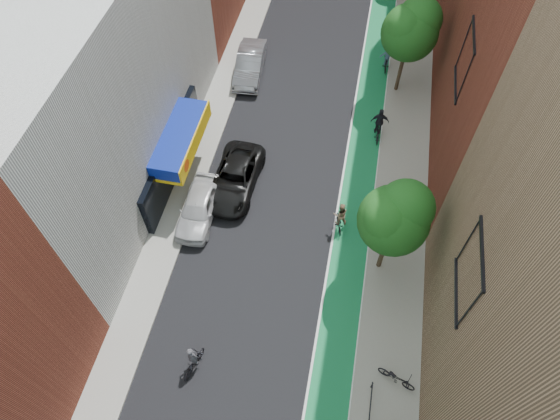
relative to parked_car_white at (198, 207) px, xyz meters
The scene contains 14 objects.
bike_lane 17.04m from the parked_car_white, 59.65° to the left, with size 2.00×68.00×0.01m, color #167D56.
sidewalk_left 14.77m from the parked_car_white, 95.45° to the left, with size 2.00×68.00×0.15m, color gray.
sidewalk_right 18.42m from the parked_car_white, 52.92° to the left, with size 3.00×68.00×0.15m, color gray.
building_left_white 8.69m from the parked_car_white, 157.24° to the left, with size 8.00×20.00×12.00m, color silver.
tree_near 11.03m from the parked_car_white, ahead, with size 3.40×3.36×6.42m.
tree_mid 16.83m from the parked_car_white, 51.11° to the left, with size 3.55×3.53×6.74m.
parked_car_white is the anchor object (origin of this frame).
parked_car_black 2.83m from the parked_car_white, 58.75° to the left, with size 2.50×5.43×1.51m, color black.
parked_car_silver 12.44m from the parked_car_white, 90.00° to the left, with size 1.74×5.00×1.65m, color gray.
cyclist_lead 8.60m from the parked_car_white, 75.02° to the right, with size 1.01×1.80×1.94m.
cyclist_lane_near 7.84m from the parked_car_white, ahead, with size 0.92×1.56×1.97m.
cyclist_lane_mid 12.33m from the parked_car_white, 41.02° to the left, with size 1.14×1.72×2.24m.
cyclist_lane_far 17.53m from the parked_car_white, 57.96° to the left, with size 1.08×1.57×1.97m.
parked_bike_far 13.54m from the parked_car_white, 32.21° to the right, with size 0.63×1.81×0.95m, color black.
Camera 1 is at (3.00, -3.51, 23.37)m, focal length 32.00 mm.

